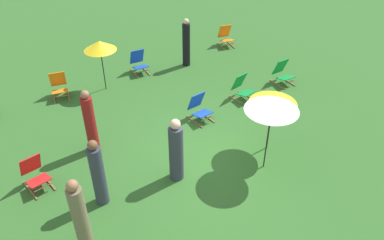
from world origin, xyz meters
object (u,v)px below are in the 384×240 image
at_px(deckchair_8, 242,88).
at_px(person_2, 98,174).
at_px(person_4, 186,44).
at_px(deckchair_9, 283,73).
at_px(deckchair_6, 226,37).
at_px(person_3, 80,217).
at_px(deckchair_5, 199,108).
at_px(deckchair_3, 139,63).
at_px(deckchair_1, 59,86).
at_px(umbrella_2, 100,46).
at_px(deckchair_7, 35,174).
at_px(person_0, 176,152).
at_px(umbrella_0, 272,104).
at_px(umbrella_1, 274,99).
at_px(person_1, 90,123).

height_order(deckchair_8, person_2, person_2).
bearing_deg(person_4, person_2, -76.35).
relative_size(deckchair_9, person_4, 0.48).
xyz_separation_m(deckchair_6, person_3, (-8.31, -5.95, 0.48)).
distance_m(deckchair_5, deckchair_9, 3.54).
relative_size(deckchair_3, deckchair_6, 0.97).
height_order(deckchair_1, umbrella_2, umbrella_2).
bearing_deg(deckchair_7, person_2, -58.95).
bearing_deg(deckchair_8, person_0, -160.94).
distance_m(deckchair_6, umbrella_0, 7.44).
relative_size(umbrella_1, person_2, 0.96).
relative_size(deckchair_8, umbrella_2, 0.50).
relative_size(umbrella_2, person_3, 0.95).
distance_m(deckchair_9, person_1, 6.64).
relative_size(umbrella_0, person_2, 1.17).
height_order(deckchair_5, person_0, person_0).
distance_m(deckchair_8, umbrella_0, 3.54).
bearing_deg(umbrella_1, deckchair_6, 60.63).
bearing_deg(person_1, deckchair_5, 162.41).
relative_size(deckchair_7, umbrella_1, 0.51).
bearing_deg(deckchair_1, deckchair_5, -35.54).
distance_m(deckchair_7, person_1, 1.76).
distance_m(deckchair_3, person_2, 6.14).
bearing_deg(person_3, umbrella_0, -169.08).
xyz_separation_m(deckchair_1, person_1, (-0.18, -3.13, 0.48)).
xyz_separation_m(deckchair_5, person_1, (-3.07, 0.42, 0.48)).
xyz_separation_m(deckchair_6, umbrella_2, (-5.42, -0.44, 1.16)).
relative_size(deckchair_5, deckchair_9, 1.00).
bearing_deg(deckchair_1, deckchair_3, 15.59).
height_order(deckchair_9, person_4, person_4).
bearing_deg(deckchair_8, deckchair_9, -8.34).
xyz_separation_m(deckchair_3, deckchair_8, (1.82, -3.41, 0.00)).
relative_size(umbrella_1, person_3, 0.92).
bearing_deg(umbrella_0, deckchair_5, 92.35).
bearing_deg(deckchair_5, deckchair_3, 87.84).
bearing_deg(deckchair_6, deckchair_1, -164.53).
xyz_separation_m(umbrella_0, person_2, (-3.76, 1.21, -1.03)).
xyz_separation_m(deckchair_9, person_0, (-5.41, -1.82, 0.42)).
relative_size(deckchair_7, person_1, 0.47).
xyz_separation_m(umbrella_0, person_3, (-4.51, 0.28, -0.99)).
bearing_deg(umbrella_1, person_4, 79.51).
height_order(deckchair_9, umbrella_0, umbrella_0).
relative_size(deckchair_3, person_4, 0.48).
relative_size(umbrella_0, person_3, 1.13).
relative_size(deckchair_6, person_2, 0.50).
relative_size(deckchair_5, person_4, 0.48).
bearing_deg(person_3, deckchair_3, -112.11).
bearing_deg(deckchair_5, deckchair_9, -0.56).
bearing_deg(deckchair_1, person_2, -83.42).
relative_size(deckchair_8, person_4, 0.48).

